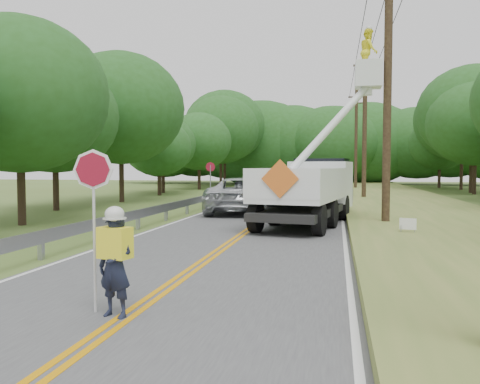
# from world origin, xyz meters

# --- Properties ---
(ground) EXTENTS (140.00, 140.00, 0.00)m
(ground) POSITION_xyz_m (0.00, 0.00, 0.00)
(ground) COLOR #4B5F24
(ground) RESTS_ON ground
(road) EXTENTS (7.20, 96.00, 0.03)m
(road) POSITION_xyz_m (0.00, 14.00, 0.01)
(road) COLOR #454547
(road) RESTS_ON ground
(guardrail) EXTENTS (0.18, 48.00, 0.77)m
(guardrail) POSITION_xyz_m (-4.02, 14.91, 0.55)
(guardrail) COLOR #92959A
(guardrail) RESTS_ON ground
(utility_poles) EXTENTS (1.60, 43.30, 10.00)m
(utility_poles) POSITION_xyz_m (5.00, 17.02, 5.27)
(utility_poles) COLOR black
(utility_poles) RESTS_ON ground
(tall_grass_verge) EXTENTS (7.00, 96.00, 0.30)m
(tall_grass_verge) POSITION_xyz_m (7.10, 14.00, 0.15)
(tall_grass_verge) COLOR #556F2D
(tall_grass_verge) RESTS_ON ground
(treeline_left) EXTENTS (9.97, 54.70, 11.74)m
(treeline_left) POSITION_xyz_m (-10.52, 31.62, 6.01)
(treeline_left) COLOR #332319
(treeline_left) RESTS_ON ground
(treeline_horizon) EXTENTS (55.72, 14.13, 12.06)m
(treeline_horizon) POSITION_xyz_m (-0.11, 56.32, 5.50)
(treeline_horizon) COLOR #224E19
(treeline_horizon) RESTS_ON ground
(flagger) EXTENTS (1.07, 0.50, 2.60)m
(flagger) POSITION_xyz_m (-0.17, -2.93, 0.95)
(flagger) COLOR #191E33
(flagger) RESTS_ON road
(bucket_truck) EXTENTS (4.72, 8.09, 7.46)m
(bucket_truck) POSITION_xyz_m (2.32, 10.56, 1.67)
(bucket_truck) COLOR black
(bucket_truck) RESTS_ON road
(suv_silver) EXTENTS (3.40, 6.59, 1.78)m
(suv_silver) POSITION_xyz_m (-1.61, 14.19, 0.91)
(suv_silver) COLOR silver
(suv_silver) RESTS_ON road
(suv_darkgrey) EXTENTS (3.64, 5.89, 1.59)m
(suv_darkgrey) POSITION_xyz_m (-1.58, 27.92, 0.82)
(suv_darkgrey) COLOR #363A3E
(suv_darkgrey) RESTS_ON road
(stop_sign_permanent) EXTENTS (0.53, 0.22, 2.62)m
(stop_sign_permanent) POSITION_xyz_m (-3.99, 17.10, 1.75)
(stop_sign_permanent) COLOR #92959A
(stop_sign_permanent) RESTS_ON ground
(yard_sign) EXTENTS (0.50, 0.16, 0.74)m
(yard_sign) POSITION_xyz_m (5.38, 5.94, 0.53)
(yard_sign) COLOR white
(yard_sign) RESTS_ON ground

